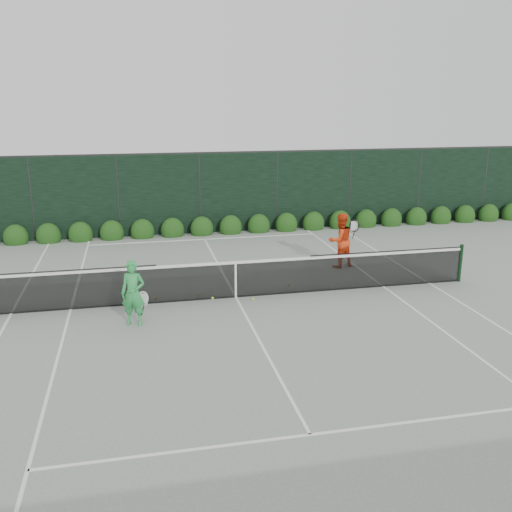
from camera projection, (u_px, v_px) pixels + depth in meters
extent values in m
plane|color=gray|center=(236.00, 297.00, 14.80)|extent=(80.00, 80.00, 0.00)
cylinder|color=#113417|center=(460.00, 263.00, 15.96)|extent=(0.10, 0.10, 1.07)
cube|color=black|center=(65.00, 290.00, 13.80)|extent=(4.40, 0.01, 1.02)
cube|color=black|center=(236.00, 280.00, 14.67)|extent=(4.00, 0.01, 0.96)
cube|color=black|center=(387.00, 269.00, 15.52)|extent=(4.40, 0.01, 1.02)
cube|color=white|center=(235.00, 263.00, 14.54)|extent=(12.80, 0.03, 0.07)
cube|color=black|center=(236.00, 297.00, 14.79)|extent=(12.80, 0.02, 0.04)
cube|color=white|center=(236.00, 281.00, 14.68)|extent=(0.05, 0.03, 0.91)
imported|color=green|center=(133.00, 293.00, 12.85)|extent=(0.63, 0.51, 1.51)
torus|color=silver|center=(143.00, 299.00, 13.04)|extent=(0.28, 0.16, 0.30)
cylinder|color=black|center=(143.00, 309.00, 13.11)|extent=(0.10, 0.03, 0.30)
imported|color=red|center=(340.00, 240.00, 17.26)|extent=(0.94, 0.81, 1.66)
torus|color=black|center=(354.00, 226.00, 17.01)|extent=(0.28, 0.15, 0.30)
cylinder|color=black|center=(354.00, 234.00, 17.07)|extent=(0.10, 0.03, 0.30)
cube|color=white|center=(11.00, 314.00, 13.68)|extent=(0.06, 23.77, 0.01)
cube|color=white|center=(429.00, 283.00, 15.92)|extent=(0.06, 23.77, 0.01)
cube|color=white|center=(71.00, 309.00, 13.96)|extent=(0.06, 23.77, 0.01)
cube|color=white|center=(383.00, 286.00, 15.64)|extent=(0.06, 23.77, 0.01)
cube|color=white|center=(189.00, 211.00, 25.98)|extent=(11.03, 0.06, 0.01)
cube|color=white|center=(205.00, 239.00, 20.82)|extent=(8.23, 0.06, 0.01)
cube|color=white|center=(310.00, 435.00, 8.77)|extent=(8.23, 0.06, 0.01)
cube|color=white|center=(236.00, 297.00, 14.80)|extent=(0.06, 12.80, 0.01)
cube|color=black|center=(200.00, 194.00, 21.45)|extent=(32.00, 0.06, 3.00)
cube|color=#262826|center=(199.00, 153.00, 21.04)|extent=(32.00, 0.06, 0.06)
cylinder|color=#262826|center=(32.00, 200.00, 20.23)|extent=(0.08, 0.08, 3.00)
cylinder|color=#262826|center=(118.00, 197.00, 20.84)|extent=(0.08, 0.08, 3.00)
cylinder|color=#262826|center=(200.00, 194.00, 21.45)|extent=(0.08, 0.08, 3.00)
cylinder|color=#262826|center=(277.00, 191.00, 22.07)|extent=(0.08, 0.08, 3.00)
cylinder|color=#262826|center=(350.00, 189.00, 22.68)|extent=(0.08, 0.08, 3.00)
cylinder|color=#262826|center=(419.00, 186.00, 23.29)|extent=(0.08, 0.08, 3.00)
cylinder|color=#262826|center=(485.00, 184.00, 23.91)|extent=(0.08, 0.08, 3.00)
ellipsoid|color=#15360E|center=(16.00, 237.00, 20.12)|extent=(0.86, 0.65, 0.94)
ellipsoid|color=#15360E|center=(49.00, 236.00, 20.34)|extent=(0.86, 0.65, 0.94)
ellipsoid|color=#15360E|center=(81.00, 234.00, 20.57)|extent=(0.86, 0.65, 0.94)
ellipsoid|color=#15360E|center=(112.00, 233.00, 20.79)|extent=(0.86, 0.65, 0.94)
ellipsoid|color=#15360E|center=(143.00, 231.00, 21.01)|extent=(0.86, 0.65, 0.94)
ellipsoid|color=#15360E|center=(173.00, 230.00, 21.24)|extent=(0.86, 0.65, 0.94)
ellipsoid|color=#15360E|center=(202.00, 229.00, 21.46)|extent=(0.86, 0.65, 0.94)
ellipsoid|color=#15360E|center=(231.00, 227.00, 21.69)|extent=(0.86, 0.65, 0.94)
ellipsoid|color=#15360E|center=(259.00, 226.00, 21.91)|extent=(0.86, 0.65, 0.94)
ellipsoid|color=#15360E|center=(286.00, 225.00, 22.14)|extent=(0.86, 0.65, 0.94)
ellipsoid|color=#15360E|center=(313.00, 223.00, 22.36)|extent=(0.86, 0.65, 0.94)
ellipsoid|color=#15360E|center=(340.00, 222.00, 22.59)|extent=(0.86, 0.65, 0.94)
ellipsoid|color=#15360E|center=(366.00, 221.00, 22.81)|extent=(0.86, 0.65, 0.94)
ellipsoid|color=#15360E|center=(391.00, 220.00, 23.04)|extent=(0.86, 0.65, 0.94)
ellipsoid|color=#15360E|center=(416.00, 218.00, 23.26)|extent=(0.86, 0.65, 0.94)
ellipsoid|color=#15360E|center=(441.00, 217.00, 23.49)|extent=(0.86, 0.65, 0.94)
ellipsoid|color=#15360E|center=(465.00, 216.00, 23.71)|extent=(0.86, 0.65, 0.94)
ellipsoid|color=#15360E|center=(488.00, 215.00, 23.94)|extent=(0.86, 0.65, 0.94)
ellipsoid|color=#15360E|center=(512.00, 214.00, 24.16)|extent=(0.86, 0.65, 0.94)
sphere|color=yellow|center=(213.00, 298.00, 14.65)|extent=(0.07, 0.07, 0.07)
sphere|color=yellow|center=(198.00, 295.00, 14.87)|extent=(0.07, 0.07, 0.07)
sphere|color=yellow|center=(289.00, 285.00, 15.67)|extent=(0.07, 0.07, 0.07)
sphere|color=yellow|center=(253.00, 299.00, 14.59)|extent=(0.07, 0.07, 0.07)
sphere|color=yellow|center=(155.00, 298.00, 14.65)|extent=(0.07, 0.07, 0.07)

